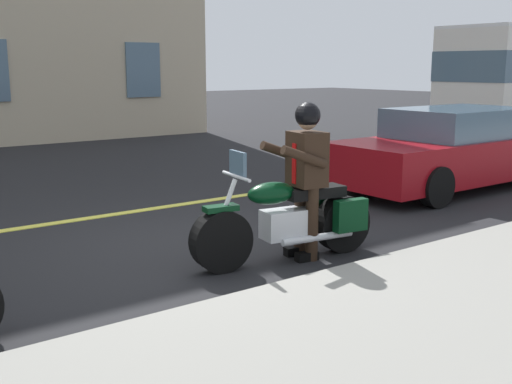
% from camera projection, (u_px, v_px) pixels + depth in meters
% --- Properties ---
extents(ground_plane, '(80.00, 80.00, 0.00)m').
position_uv_depth(ground_plane, '(191.00, 244.00, 7.61)').
color(ground_plane, black).
extents(lane_center_stripe, '(60.00, 0.16, 0.01)m').
position_uv_depth(lane_center_stripe, '(120.00, 214.00, 9.18)').
color(lane_center_stripe, '#E5DB4C').
rests_on(lane_center_stripe, ground_plane).
extents(motorcycle_main, '(2.22, 0.79, 1.26)m').
position_uv_depth(motorcycle_main, '(291.00, 220.00, 6.92)').
color(motorcycle_main, black).
rests_on(motorcycle_main, ground_plane).
extents(rider_main, '(0.68, 0.61, 1.74)m').
position_uv_depth(rider_main, '(306.00, 167.00, 6.90)').
color(rider_main, black).
rests_on(rider_main, ground_plane).
extents(car_silver, '(4.60, 1.92, 1.40)m').
position_uv_depth(car_silver, '(452.00, 149.00, 11.00)').
color(car_silver, maroon).
rests_on(car_silver, ground_plane).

